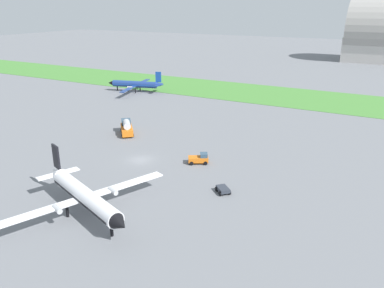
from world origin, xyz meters
TOP-DOWN VIEW (x-y plane):
  - ground_plane at (0.00, 0.00)m, footprint 600.00×600.00m
  - grass_taxiway_strip at (0.00, 65.75)m, footprint 360.00×28.00m
  - airplane_foreground_turboprop at (4.91, -19.89)m, footprint 21.01×24.25m
  - airplane_taxiing_turboprop at (-36.95, 48.99)m, footprint 19.58×22.71m
  - fuel_truck_near_gate at (-11.75, 11.23)m, footprint 6.09×6.47m
  - pushback_tug_midfield at (10.35, 3.77)m, footprint 4.02×3.40m
  - baggage_cart_by_runway at (19.05, -5.02)m, footprint 2.93×2.91m

SIDE VIEW (x-z plane):
  - ground_plane at x=0.00m, z-range 0.00..0.00m
  - grass_taxiway_strip at x=0.00m, z-range 0.00..0.08m
  - baggage_cart_by_runway at x=19.05m, z-range 0.12..1.02m
  - pushback_tug_midfield at x=10.35m, z-range -0.06..1.89m
  - fuel_truck_near_gate at x=-11.75m, z-range -0.06..3.23m
  - airplane_taxiing_turboprop at x=-36.95m, z-range -0.93..5.99m
  - airplane_foreground_turboprop at x=4.91m, z-range -1.02..6.60m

